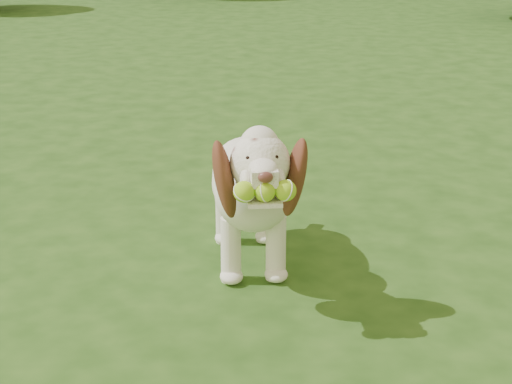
# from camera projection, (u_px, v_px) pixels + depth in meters

# --- Properties ---
(ground) EXTENTS (80.00, 80.00, 0.00)m
(ground) POSITION_uv_depth(u_px,v_px,m) (133.00, 259.00, 3.83)
(ground) COLOR #1E4112
(ground) RESTS_ON ground
(dog) EXTENTS (0.56, 1.13, 0.74)m
(dog) POSITION_uv_depth(u_px,v_px,m) (251.00, 183.00, 3.61)
(dog) COLOR white
(dog) RESTS_ON ground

